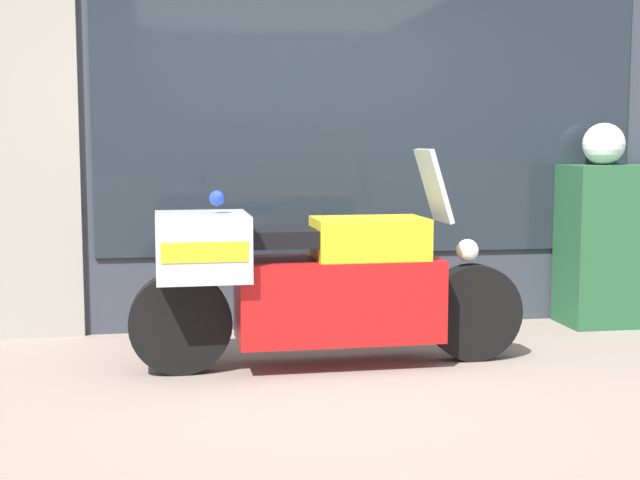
% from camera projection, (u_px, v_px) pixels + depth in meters
% --- Properties ---
extents(ground_plane, '(60.00, 60.00, 0.00)m').
position_uv_depth(ground_plane, '(359.00, 396.00, 4.82)').
color(ground_plane, gray).
extents(shop_building, '(5.26, 0.55, 3.87)m').
position_uv_depth(shop_building, '(246.00, 62.00, 6.49)').
color(shop_building, '#333842').
rests_on(shop_building, ground).
extents(window_display, '(3.78, 0.30, 1.90)m').
position_uv_depth(window_display, '(360.00, 260.00, 6.83)').
color(window_display, slate).
rests_on(window_display, ground).
extents(paramedic_motorcycle, '(2.42, 0.62, 1.33)m').
position_uv_depth(paramedic_motorcycle, '(309.00, 279.00, 5.36)').
color(paramedic_motorcycle, black).
rests_on(paramedic_motorcycle, ground).
extents(utility_cabinet, '(0.79, 0.47, 1.19)m').
position_uv_depth(utility_cabinet, '(616.00, 245.00, 6.64)').
color(utility_cabinet, '#235633').
rests_on(utility_cabinet, ground).
extents(white_helmet, '(0.31, 0.31, 0.31)m').
position_uv_depth(white_helmet, '(604.00, 144.00, 6.58)').
color(white_helmet, white).
rests_on(white_helmet, utility_cabinet).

